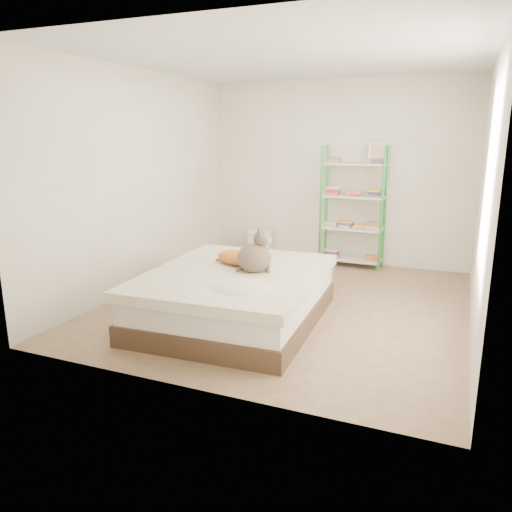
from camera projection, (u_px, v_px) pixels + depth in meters
The scene contains 7 objects.
room at pixel (290, 188), 5.31m from camera, with size 3.81×4.21×2.61m.
bed at pixel (236, 296), 5.05m from camera, with size 1.73×2.12×0.52m.
orange_cat at pixel (235, 255), 5.21m from camera, with size 0.49×0.27×0.20m, color #CE7339, non-canonical shape.
grey_cat at pixel (254, 251), 4.91m from camera, with size 0.31×0.37×0.42m, color #7E6753, non-canonical shape.
shelf_unit at pixel (353, 210), 6.99m from camera, with size 0.88×0.36×1.74m.
cardboard_box at pixel (306, 270), 6.23m from camera, with size 0.70×0.74×0.45m.
white_bin at pixel (260, 244), 7.63m from camera, with size 0.40×0.36×0.41m.
Camera 1 is at (1.72, -5.05, 1.88)m, focal length 35.00 mm.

